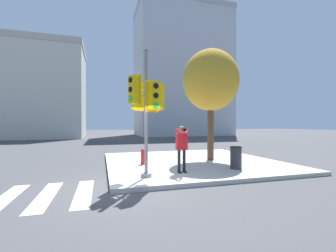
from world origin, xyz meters
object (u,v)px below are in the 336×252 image
object	(u,v)px
fire_hydrant	(143,157)
trash_bin	(236,158)
street_tree	(211,81)
traffic_signal_pole	(146,100)
person_photographer	(182,144)

from	to	relation	value
fire_hydrant	trash_bin	distance (m)	3.94
street_tree	trash_bin	size ratio (longest dim) A/B	6.21
traffic_signal_pole	street_tree	world-z (taller)	street_tree
street_tree	fire_hydrant	xyz separation A→B (m)	(-3.47, -0.31, -3.60)
person_photographer	fire_hydrant	distance (m)	2.42
street_tree	trash_bin	distance (m)	4.20
person_photographer	fire_hydrant	world-z (taller)	person_photographer
person_photographer	trash_bin	bearing A→B (deg)	0.68
traffic_signal_pole	person_photographer	world-z (taller)	traffic_signal_pole
trash_bin	person_photographer	bearing A→B (deg)	-179.32
street_tree	fire_hydrant	size ratio (longest dim) A/B	7.98
person_photographer	street_tree	xyz separation A→B (m)	(2.39, 2.36, 2.91)
street_tree	person_photographer	bearing A→B (deg)	-135.37
traffic_signal_pole	person_photographer	xyz separation A→B (m)	(1.40, 0.36, -1.53)
person_photographer	fire_hydrant	size ratio (longest dim) A/B	2.48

